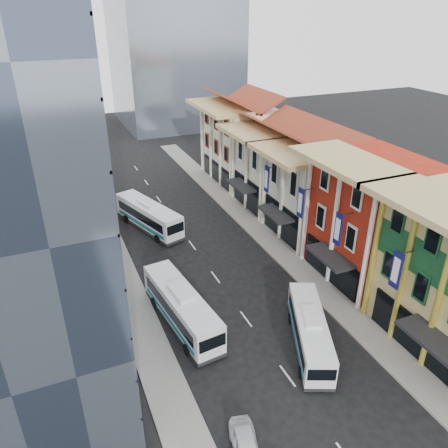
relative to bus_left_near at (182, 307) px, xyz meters
name	(u,v)px	position (x,y,z in m)	size (l,w,h in m)	color
sidewalk_right	(290,259)	(13.73, 5.40, -1.67)	(3.00, 90.00, 0.15)	slate
sidewalk_left	(131,297)	(-3.27, 5.40, -1.67)	(3.00, 90.00, 0.15)	slate
shophouse_red	(371,219)	(19.23, 0.40, 4.26)	(8.00, 10.00, 12.00)	#A42412
shophouse_cream_near	(314,193)	(19.23, 9.90, 3.26)	(8.00, 9.00, 10.00)	#EBE8CD
shophouse_cream_mid	(275,169)	(19.23, 18.90, 3.26)	(8.00, 9.00, 10.00)	#EBE8CD
shophouse_cream_far	(241,144)	(19.23, 29.40, 3.76)	(8.00, 12.00, 11.00)	#EBE8CD
office_block_far	(24,169)	(-10.77, 25.40, 5.26)	(10.00, 18.00, 14.00)	gray
bus_left_near	(182,307)	(0.00, 0.00, 0.00)	(2.55, 10.88, 3.49)	silver
bus_left_far	(149,215)	(1.88, 18.29, 0.02)	(2.57, 10.98, 3.52)	silver
bus_right	(310,331)	(8.34, -6.54, -0.20)	(2.25, 9.63, 3.09)	white
sedan_left	(246,446)	(-0.27, -12.95, -1.06)	(1.62, 4.02, 1.37)	silver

